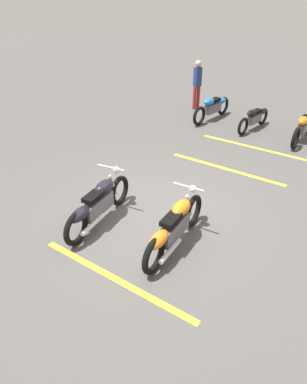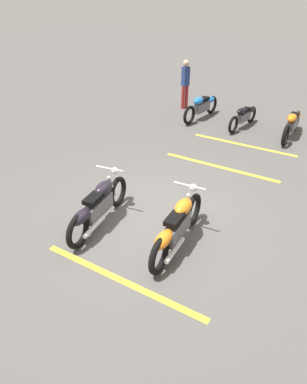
{
  "view_description": "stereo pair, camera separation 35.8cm",
  "coord_description": "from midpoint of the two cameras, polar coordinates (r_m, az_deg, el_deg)",
  "views": [
    {
      "loc": [
        -5.12,
        -3.56,
        4.27
      ],
      "look_at": [
        -0.09,
        0.0,
        0.65
      ],
      "focal_mm": 33.52,
      "sensor_mm": 36.0,
      "label": 1
    },
    {
      "loc": [
        -5.32,
        -3.26,
        4.27
      ],
      "look_at": [
        -0.09,
        0.0,
        0.65
      ],
      "focal_mm": 33.52,
      "sensor_mm": 36.0,
      "label": 2
    }
  ],
  "objects": [
    {
      "name": "ground_plane",
      "position": [
        7.56,
        1.77,
        -3.98
      ],
      "size": [
        60.0,
        60.0,
        0.0
      ],
      "primitive_type": "plane",
      "color": "#514F4C"
    },
    {
      "name": "motorcycle_bright_foreground",
      "position": [
        6.49,
        4.87,
        -5.63
      ],
      "size": [
        2.23,
        0.62,
        1.04
      ],
      "rotation": [
        0.0,
        0.0,
        0.09
      ],
      "color": "black",
      "rests_on": "ground"
    },
    {
      "name": "motorcycle_dark_foreground",
      "position": [
        7.16,
        -7.48,
        -1.94
      ],
      "size": [
        2.22,
        0.7,
        1.04
      ],
      "rotation": [
        0.0,
        0.0,
        0.16
      ],
      "color": "black",
      "rests_on": "ground"
    },
    {
      "name": "motorcycle_row_far_left",
      "position": [
        12.13,
        23.57,
        9.56
      ],
      "size": [
        2.18,
        0.29,
        0.82
      ],
      "rotation": [
        0.0,
        0.0,
        3.17
      ],
      "color": "black",
      "rests_on": "ground"
    },
    {
      "name": "motorcycle_row_left",
      "position": [
        12.56,
        16.59,
        11.24
      ],
      "size": [
        1.9,
        0.36,
        0.72
      ],
      "rotation": [
        0.0,
        0.0,
        3.02
      ],
      "color": "black",
      "rests_on": "ground"
    },
    {
      "name": "motorcycle_row_center",
      "position": [
        13.19,
        10.21,
        13.16
      ],
      "size": [
        2.18,
        0.39,
        0.82
      ],
      "rotation": [
        0.0,
        0.0,
        3.04
      ],
      "color": "black",
      "rests_on": "ground"
    },
    {
      "name": "bystander_near_row",
      "position": [
        14.17,
        7.73,
        16.89
      ],
      "size": [
        0.31,
        0.28,
        1.8
      ],
      "rotation": [
        0.0,
        0.0,
        1.19
      ],
      "color": "maroon",
      "rests_on": "ground"
    },
    {
      "name": "parking_stripe_near",
      "position": [
        6.15,
        -4.51,
        -13.57
      ],
      "size": [
        0.12,
        3.2,
        0.01
      ],
      "primitive_type": "cube",
      "rotation": [
        0.0,
        0.0,
        1.57
      ],
      "color": "yellow",
      "rests_on": "ground"
    },
    {
      "name": "parking_stripe_mid",
      "position": [
        9.7,
        12.48,
        3.61
      ],
      "size": [
        0.12,
        3.2,
        0.01
      ],
      "primitive_type": "cube",
      "rotation": [
        0.0,
        0.0,
        1.57
      ],
      "color": "yellow",
      "rests_on": "ground"
    },
    {
      "name": "parking_stripe_far",
      "position": [
        11.23,
        16.29,
        6.88
      ],
      "size": [
        0.12,
        3.2,
        0.01
      ],
      "primitive_type": "cube",
      "rotation": [
        0.0,
        0.0,
        1.57
      ],
      "color": "yellow",
      "rests_on": "ground"
    }
  ]
}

